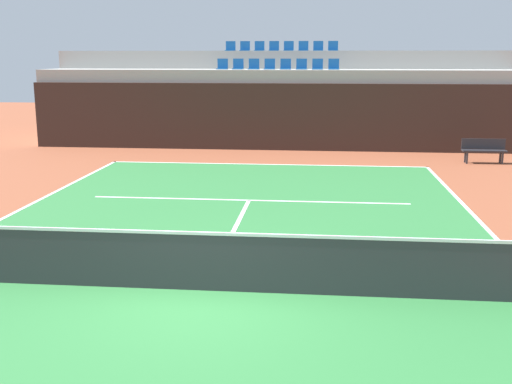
% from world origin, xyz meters
% --- Properties ---
extents(ground_plane, '(80.00, 80.00, 0.00)m').
position_xyz_m(ground_plane, '(0.00, 0.00, 0.00)').
color(ground_plane, brown).
extents(court_surface, '(11.00, 24.00, 0.01)m').
position_xyz_m(court_surface, '(0.00, 0.00, 0.01)').
color(court_surface, '#2D7238').
rests_on(court_surface, ground_plane).
extents(baseline_far, '(11.00, 0.10, 0.00)m').
position_xyz_m(baseline_far, '(0.00, 11.95, 0.01)').
color(baseline_far, white).
rests_on(baseline_far, court_surface).
extents(service_line_far, '(8.26, 0.10, 0.00)m').
position_xyz_m(service_line_far, '(0.00, 6.40, 0.01)').
color(service_line_far, white).
rests_on(service_line_far, court_surface).
extents(centre_service_line, '(0.10, 6.40, 0.00)m').
position_xyz_m(centre_service_line, '(0.00, 3.20, 0.01)').
color(centre_service_line, white).
rests_on(centre_service_line, court_surface).
extents(back_wall, '(19.74, 0.30, 2.64)m').
position_xyz_m(back_wall, '(0.00, 15.52, 1.32)').
color(back_wall, black).
rests_on(back_wall, ground_plane).
extents(stands_tier_lower, '(19.74, 2.40, 3.16)m').
position_xyz_m(stands_tier_lower, '(0.00, 16.87, 1.58)').
color(stands_tier_lower, '#9E9E99').
rests_on(stands_tier_lower, ground_plane).
extents(stands_tier_upper, '(19.74, 2.40, 3.92)m').
position_xyz_m(stands_tier_upper, '(0.00, 19.27, 1.96)').
color(stands_tier_upper, '#9E9E99').
rests_on(stands_tier_upper, ground_plane).
extents(seating_row_lower, '(5.07, 0.44, 0.44)m').
position_xyz_m(seating_row_lower, '(0.00, 16.97, 3.28)').
color(seating_row_lower, '#145193').
rests_on(seating_row_lower, stands_tier_lower).
extents(seating_row_upper, '(5.07, 0.44, 0.44)m').
position_xyz_m(seating_row_upper, '(0.00, 19.37, 4.05)').
color(seating_row_upper, '#145193').
rests_on(seating_row_upper, stands_tier_upper).
extents(tennis_net, '(11.08, 0.08, 1.07)m').
position_xyz_m(tennis_net, '(0.00, 0.00, 0.51)').
color(tennis_net, black).
rests_on(tennis_net, court_surface).
extents(player_bench, '(1.50, 0.40, 0.85)m').
position_xyz_m(player_bench, '(7.55, 13.07, 0.51)').
color(player_bench, '#232328').
rests_on(player_bench, ground_plane).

